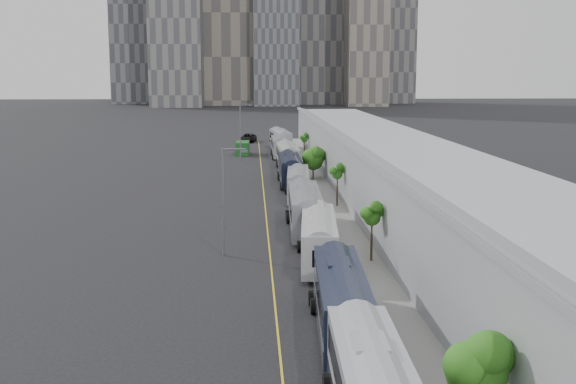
{
  "coord_description": "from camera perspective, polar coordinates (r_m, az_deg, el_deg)",
  "views": [
    {
      "loc": [
        -2.82,
        -17.61,
        14.14
      ],
      "look_at": [
        0.54,
        50.23,
        3.0
      ],
      "focal_mm": 45.0,
      "sensor_mm": 36.0,
      "label": 1
    }
  ],
  "objects": [
    {
      "name": "lane_line",
      "position": [
        73.98,
        -1.77,
        -1.7
      ],
      "size": [
        0.12,
        160.0,
        0.02
      ],
      "primitive_type": "cube",
      "color": "gold",
      "rests_on": "ground"
    },
    {
      "name": "street_lamp_near",
      "position": [
        56.27,
        -4.98,
        -0.13
      ],
      "size": [
        2.04,
        0.22,
        8.52
      ],
      "color": "#59595E",
      "rests_on": "ground"
    },
    {
      "name": "street_lamp_far",
      "position": [
        119.13,
        -3.71,
        5.07
      ],
      "size": [
        2.04,
        0.22,
        9.32
      ],
      "color": "#59595E",
      "rests_on": "ground"
    },
    {
      "name": "shipping_container",
      "position": [
        128.25,
        -3.6,
        3.48
      ],
      "size": [
        2.43,
        5.95,
        2.3
      ],
      "primitive_type": "cube",
      "rotation": [
        0.0,
        0.0,
        -0.03
      ],
      "color": "#15471B",
      "rests_on": "ground"
    },
    {
      "name": "tree_2",
      "position": [
        77.23,
        3.92,
        1.44
      ],
      "size": [
        1.13,
        1.13,
        4.3
      ],
      "color": "black",
      "rests_on": "ground"
    },
    {
      "name": "bus_5",
      "position": [
        93.32,
        0.16,
        1.61
      ],
      "size": [
        2.93,
        13.16,
        3.84
      ],
      "rotation": [
        0.0,
        0.0,
        -0.0
      ],
      "color": "black",
      "rests_on": "ground"
    },
    {
      "name": "tree_3",
      "position": [
        97.45,
        2.0,
        2.83
      ],
      "size": [
        2.84,
        2.84,
        4.56
      ],
      "color": "black",
      "rests_on": "ground"
    },
    {
      "name": "bus_2",
      "position": [
        54.63,
        2.43,
        -4.01
      ],
      "size": [
        3.53,
        12.82,
        3.7
      ],
      "rotation": [
        0.0,
        0.0,
        -0.08
      ],
      "color": "silver",
      "rests_on": "ground"
    },
    {
      "name": "bus_6",
      "position": [
        106.81,
        -0.03,
        2.62
      ],
      "size": [
        3.03,
        13.67,
        3.99
      ],
      "rotation": [
        0.0,
        0.0,
        0.01
      ],
      "color": "#B2B2B4",
      "rests_on": "ground"
    },
    {
      "name": "suv",
      "position": [
        152.07,
        -3.15,
        4.3
      ],
      "size": [
        3.74,
        6.63,
        1.75
      ],
      "primitive_type": "imported",
      "rotation": [
        0.0,
        0.0,
        -0.14
      ],
      "color": "black",
      "rests_on": "ground"
    },
    {
      "name": "bus_8",
      "position": [
        134.99,
        -0.6,
        4.02
      ],
      "size": [
        3.8,
        13.74,
        3.97
      ],
      "rotation": [
        0.0,
        0.0,
        0.08
      ],
      "color": "#9A9DA3",
      "rests_on": "ground"
    },
    {
      "name": "tree_1",
      "position": [
        54.69,
        6.66,
        -1.89
      ],
      "size": [
        1.31,
        1.31,
        4.32
      ],
      "color": "black",
      "rests_on": "ground"
    },
    {
      "name": "depot",
      "position": [
        75.07,
        9.35,
        1.05
      ],
      "size": [
        12.45,
        160.4,
        7.2
      ],
      "color": "gray",
      "rests_on": "ground"
    },
    {
      "name": "bus_7",
      "position": [
        124.3,
        -0.7,
        3.48
      ],
      "size": [
        2.74,
        12.2,
        3.56
      ],
      "rotation": [
        0.0,
        0.0,
        0.01
      ],
      "color": "gray",
      "rests_on": "ground"
    },
    {
      "name": "bus_1",
      "position": [
        40.17,
        4.22,
        -8.95
      ],
      "size": [
        3.18,
        12.82,
        3.72
      ],
      "rotation": [
        0.0,
        0.0,
        -0.05
      ],
      "color": "#161C31",
      "rests_on": "ground"
    },
    {
      "name": "bus_4",
      "position": [
        82.46,
        0.8,
        0.49
      ],
      "size": [
        3.16,
        12.17,
        3.52
      ],
      "rotation": [
        0.0,
        0.0,
        -0.06
      ],
      "color": "gray",
      "rests_on": "ground"
    },
    {
      "name": "tree_4",
      "position": [
        125.98,
        1.31,
        4.18
      ],
      "size": [
        1.05,
        1.05,
        3.51
      ],
      "color": "black",
      "rests_on": "ground"
    },
    {
      "name": "tree_0",
      "position": [
        28.94,
        14.68,
        -12.9
      ],
      "size": [
        2.4,
        2.4,
        4.56
      ],
      "color": "black",
      "rests_on": "ground"
    },
    {
      "name": "sidewalk",
      "position": [
        74.9,
        6.29,
        -1.58
      ],
      "size": [
        10.0,
        170.0,
        0.12
      ],
      "primitive_type": "cube",
      "color": "gray",
      "rests_on": "ground"
    },
    {
      "name": "bus_3",
      "position": [
        65.25,
        1.36,
        -1.7
      ],
      "size": [
        3.18,
        13.7,
        3.98
      ],
      "rotation": [
        0.0,
        0.0,
        -0.03
      ],
      "color": "gray",
      "rests_on": "ground"
    }
  ]
}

